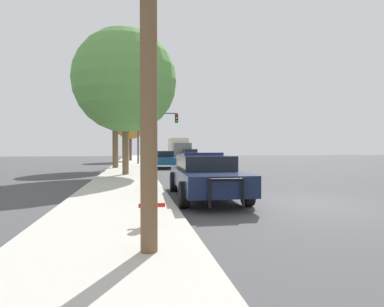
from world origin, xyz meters
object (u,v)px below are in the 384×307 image
(car_background_distant, at_px, (148,153))
(car_background_midblock, at_px, (163,159))
(box_truck, at_px, (179,148))
(traffic_light, at_px, (155,126))
(tree_sidewalk_near, at_px, (125,81))
(tree_sidewalk_mid, at_px, (115,103))
(car_background_oncoming, at_px, (190,155))
(police_car, at_px, (205,174))
(tree_sidewalk_far, at_px, (130,123))
(fire_hydrant, at_px, (152,204))

(car_background_distant, distance_m, car_background_midblock, 27.58)
(box_truck, bearing_deg, car_background_midblock, 78.66)
(traffic_light, relative_size, tree_sidewalk_near, 0.62)
(car_background_distant, bearing_deg, tree_sidewalk_mid, -98.07)
(car_background_oncoming, distance_m, tree_sidewalk_mid, 16.19)
(traffic_light, xyz_separation_m, car_background_distant, (0.36, 22.59, -2.91))
(car_background_oncoming, bearing_deg, box_truck, -81.84)
(police_car, height_order, car_background_oncoming, car_background_oncoming)
(tree_sidewalk_far, bearing_deg, tree_sidewalk_near, -89.91)
(box_truck, xyz_separation_m, tree_sidewalk_far, (-6.62, -5.33, 3.05))
(police_car, xyz_separation_m, tree_sidewalk_mid, (-3.71, 13.86, 4.30))
(car_background_distant, distance_m, tree_sidewalk_near, 34.81)
(police_car, height_order, tree_sidewalk_near, tree_sidewalk_near)
(police_car, relative_size, car_background_midblock, 1.28)
(box_truck, relative_size, tree_sidewalk_near, 0.96)
(car_background_distant, bearing_deg, fire_hydrant, -93.00)
(police_car, height_order, traffic_light, traffic_light)
(police_car, height_order, box_truck, box_truck)
(car_background_midblock, bearing_deg, tree_sidewalk_mid, -165.46)
(fire_hydrant, distance_m, car_background_midblock, 18.30)
(car_background_oncoming, distance_m, box_truck, 5.44)
(tree_sidewalk_near, bearing_deg, fire_hydrant, -85.71)
(car_background_distant, height_order, box_truck, box_truck)
(car_background_oncoming, height_order, box_truck, box_truck)
(tree_sidewalk_near, bearing_deg, box_truck, 75.08)
(fire_hydrant, bearing_deg, car_background_oncoming, 78.26)
(fire_hydrant, bearing_deg, box_truck, 80.98)
(tree_sidewalk_mid, bearing_deg, police_car, -75.01)
(car_background_midblock, height_order, car_background_oncoming, car_background_oncoming)
(traffic_light, distance_m, tree_sidewalk_mid, 6.74)
(car_background_oncoming, bearing_deg, police_car, 81.64)
(fire_hydrant, xyz_separation_m, box_truck, (5.73, 36.12, 1.11))
(car_background_midblock, height_order, box_truck, box_truck)
(police_car, height_order, fire_hydrant, police_car)
(car_background_distant, height_order, car_background_midblock, car_background_distant)
(car_background_midblock, distance_m, box_truck, 18.35)
(tree_sidewalk_far, bearing_deg, box_truck, 38.84)
(car_background_oncoming, bearing_deg, tree_sidewalk_mid, 59.38)
(tree_sidewalk_far, bearing_deg, car_background_midblock, -77.49)
(police_car, height_order, tree_sidewalk_mid, tree_sidewalk_mid)
(tree_sidewalk_near, distance_m, tree_sidewalk_mid, 6.18)
(car_background_midblock, bearing_deg, tree_sidewalk_near, -108.35)
(tree_sidewalk_near, bearing_deg, tree_sidewalk_far, 90.09)
(car_background_midblock, distance_m, tree_sidewalk_near, 8.69)
(police_car, height_order, car_background_distant, same)
(traffic_light, distance_m, tree_sidewalk_near, 12.16)
(fire_hydrant, height_order, traffic_light, traffic_light)
(box_truck, height_order, tree_sidewalk_near, tree_sidewalk_near)
(fire_hydrant, distance_m, car_background_oncoming, 31.45)
(car_background_midblock, relative_size, box_truck, 0.52)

